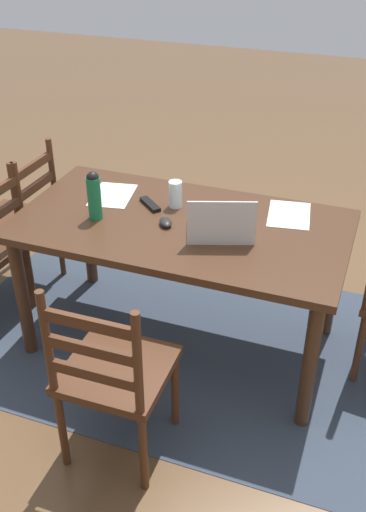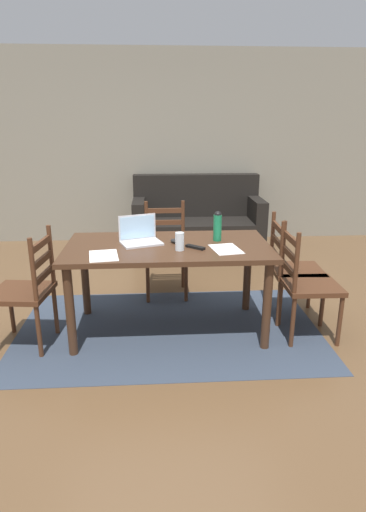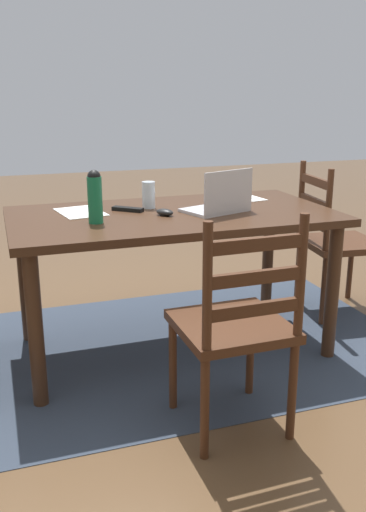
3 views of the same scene
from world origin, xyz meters
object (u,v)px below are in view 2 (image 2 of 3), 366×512
object	(u,v)px
chair_right_far	(293,269)
drinking_glass	(180,241)
couch	(197,222)
tv_remote	(195,247)
chair_far_head	(166,251)
chair_left_near	(26,291)
laptop	(140,236)
computer_mouse	(175,241)
chair_right_near	(306,284)
dining_table	(168,256)
water_bottle	(218,225)

from	to	relation	value
chair_right_far	drinking_glass	xyz separation A→B (m)	(-1.04, -0.33, 0.38)
couch	tv_remote	size ratio (longest dim) A/B	10.59
chair_far_head	chair_left_near	distance (m)	1.51
laptop	computer_mouse	world-z (taller)	laptop
chair_right_near	chair_left_near	size ratio (longest dim) A/B	1.00
chair_right_near	tv_remote	bearing A→B (deg)	175.82
chair_left_near	chair_right_far	bearing A→B (deg)	9.20
couch	laptop	world-z (taller)	couch
dining_table	drinking_glass	xyz separation A→B (m)	(0.09, -0.15, 0.17)
chair_far_head	water_bottle	xyz separation A→B (m)	(0.42, -0.71, 0.44)
dining_table	chair_right_far	size ratio (longest dim) A/B	1.76
chair_left_near	laptop	xyz separation A→B (m)	(0.89, 0.27, 0.36)
chair_right_far	couch	distance (m)	2.45
chair_right_near	tv_remote	distance (m)	0.96
drinking_glass	chair_left_near	bearing A→B (deg)	-178.58
laptop	tv_remote	size ratio (longest dim) A/B	2.21
chair_far_head	tv_remote	xyz separation A→B (m)	(0.22, -0.93, 0.31)
couch	drinking_glass	xyz separation A→B (m)	(-0.40, -2.70, 0.48)
chair_right_near	water_bottle	xyz separation A→B (m)	(-0.70, 0.28, 0.44)
chair_right_far	chair_left_near	world-z (taller)	same
laptop	water_bottle	world-z (taller)	water_bottle
tv_remote	laptop	bearing A→B (deg)	107.87
chair_far_head	chair_left_near	world-z (taller)	same
water_bottle	couch	bearing A→B (deg)	88.36
chair_right_near	water_bottle	bearing A→B (deg)	158.05
chair_far_head	computer_mouse	xyz separation A→B (m)	(0.06, -0.76, 0.32)
chair_right_far	laptop	world-z (taller)	laptop
drinking_glass	couch	bearing A→B (deg)	81.51
chair_right_far	chair_left_near	bearing A→B (deg)	-170.80
couch	chair_right_far	bearing A→B (deg)	-75.05
laptop	drinking_glass	world-z (taller)	laptop
drinking_glass	tv_remote	world-z (taller)	drinking_glass
chair_far_head	laptop	size ratio (longest dim) A/B	2.53
chair_right_far	drinking_glass	bearing A→B (deg)	-162.12
chair_right_near	chair_left_near	world-z (taller)	same
laptop	chair_far_head	bearing A→B (deg)	72.54
chair_far_head	computer_mouse	size ratio (longest dim) A/B	9.50
chair_far_head	couch	world-z (taller)	couch
water_bottle	tv_remote	bearing A→B (deg)	-133.69
laptop	tv_remote	world-z (taller)	laptop
computer_mouse	laptop	bearing A→B (deg)	140.91
computer_mouse	tv_remote	distance (m)	0.23
laptop	chair_left_near	bearing A→B (deg)	-163.43
tv_remote	chair_left_near	bearing A→B (deg)	134.37
chair_left_near	tv_remote	distance (m)	1.38
laptop	water_bottle	xyz separation A→B (m)	(0.65, 0.02, 0.07)
chair_right_far	couch	bearing A→B (deg)	104.95
chair_right_far	laptop	bearing A→B (deg)	-175.84
chair_right_near	chair_far_head	xyz separation A→B (m)	(-1.13, 1.00, 0.00)
chair_right_near	drinking_glass	size ratio (longest dim) A/B	6.66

